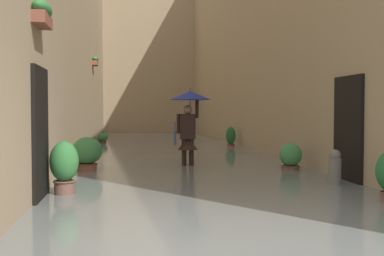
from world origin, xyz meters
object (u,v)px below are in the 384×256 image
object	(u,v)px
mooring_bollard	(335,171)
potted_plant_near_right	(87,154)
person_wading	(189,113)
potted_plant_mid_right	(64,169)
potted_plant_far_left	(291,159)
potted_plant_far_right	(103,139)
potted_plant_mid_left	(231,138)

from	to	relation	value
mooring_bollard	potted_plant_near_right	bearing A→B (deg)	-29.38
mooring_bollard	person_wading	bearing A→B (deg)	-54.85
potted_plant_mid_right	person_wading	bearing A→B (deg)	-125.09
potted_plant_far_left	potted_plant_far_right	xyz separation A→B (m)	(4.68, -9.26, -0.09)
potted_plant_mid_right	potted_plant_near_right	distance (m)	3.01
person_wading	potted_plant_mid_right	distance (m)	4.49
potted_plant_far_right	mooring_bollard	distance (m)	12.28
potted_plant_far_right	potted_plant_mid_right	bearing A→B (deg)	89.79
potted_plant_mid_right	mooring_bollard	xyz separation A→B (m)	(-4.81, -0.37, -0.18)
person_wading	potted_plant_near_right	bearing A→B (deg)	13.88
potted_plant_mid_right	mooring_bollard	size ratio (longest dim) A/B	1.27
potted_plant_mid_left	person_wading	bearing A→B (deg)	67.19
potted_plant_far_left	potted_plant_mid_right	bearing A→B (deg)	27.17
potted_plant_far_left	potted_plant_far_right	size ratio (longest dim) A/B	1.29
person_wading	potted_plant_far_left	distance (m)	2.70
potted_plant_far_left	potted_plant_near_right	world-z (taller)	potted_plant_near_right
potted_plant_near_right	potted_plant_mid_left	world-z (taller)	potted_plant_near_right
potted_plant_near_right	potted_plant_mid_left	xyz separation A→B (m)	(-4.76, -6.18, -0.04)
potted_plant_far_left	potted_plant_near_right	xyz separation A→B (m)	(4.60, -0.59, 0.11)
potted_plant_mid_right	potted_plant_mid_left	world-z (taller)	potted_plant_mid_right
person_wading	mooring_bollard	world-z (taller)	person_wading
potted_plant_far_right	potted_plant_near_right	world-z (taller)	potted_plant_near_right
potted_plant_far_right	potted_plant_mid_left	distance (m)	5.45
potted_plant_mid_left	potted_plant_mid_right	bearing A→B (deg)	62.03
potted_plant_far_left	potted_plant_mid_left	size ratio (longest dim) A/B	0.85
potted_plant_near_right	potted_plant_mid_left	bearing A→B (deg)	-127.61
person_wading	mooring_bollard	size ratio (longest dim) A/B	2.55
potted_plant_far_left	potted_plant_near_right	distance (m)	4.64
potted_plant_mid_right	potted_plant_near_right	world-z (taller)	potted_plant_mid_right
potted_plant_mid_right	potted_plant_near_right	bearing A→B (deg)	-92.28
person_wading	potted_plant_mid_right	size ratio (longest dim) A/B	2.01
potted_plant_far_right	mooring_bollard	bearing A→B (deg)	112.85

